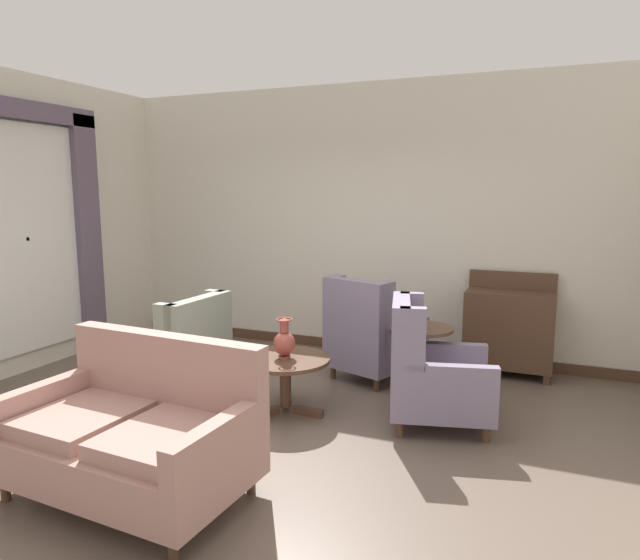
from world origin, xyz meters
The scene contains 13 objects.
ground centered at (0.00, 0.00, 0.00)m, with size 9.02×9.02×0.00m, color brown.
wall_back centered at (0.00, 2.68, 1.58)m, with size 6.61×0.08×3.16m, color silver.
wall_left centered at (-3.22, 0.80, 1.58)m, with size 0.08×3.75×3.16m, color silver.
baseboard_back centered at (0.00, 2.62, 0.06)m, with size 6.45×0.03×0.12m, color #4C3323.
window_with_curtains centered at (-3.13, 0.60, 1.59)m, with size 0.12×1.94×2.70m.
coffee_table centered at (-0.09, 0.57, 0.39)m, with size 0.79×0.79×0.49m.
porcelain_vase centered at (-0.09, 0.55, 0.64)m, with size 0.19×0.19×0.35m.
settee centered at (-0.39, -1.02, 0.40)m, with size 1.60×1.00×0.98m.
armchair_foreground_right centered at (1.13, 0.78, 0.45)m, with size 0.97×0.91×1.06m.
armchair_beside_settee centered at (-1.28, 0.59, 0.41)m, with size 0.93×0.88×0.96m.
armchair_near_sideboard centered at (0.33, 1.71, 0.44)m, with size 0.99×1.08×1.07m.
side_table centered at (0.99, 1.11, 0.45)m, with size 0.55×0.55×0.75m.
sideboard centered at (1.63, 2.38, 0.51)m, with size 0.90×0.43×1.08m.
Camera 1 is at (2.01, -3.70, 1.94)m, focal length 31.58 mm.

